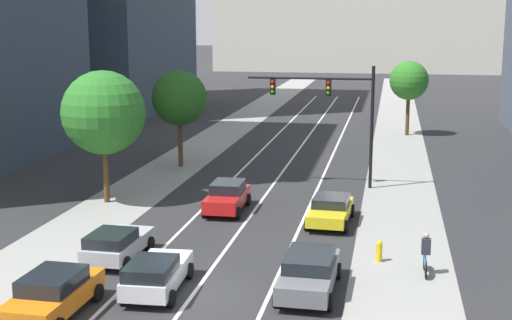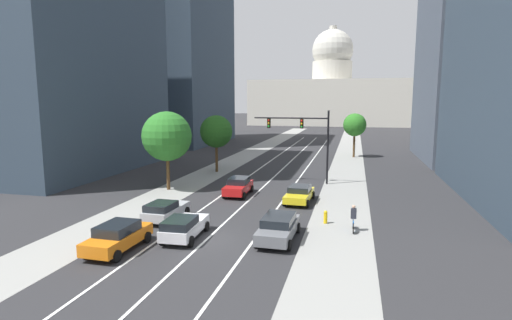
% 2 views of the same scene
% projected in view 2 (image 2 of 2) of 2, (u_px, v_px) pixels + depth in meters
% --- Properties ---
extents(ground_plane, '(400.00, 400.00, 0.00)m').
position_uv_depth(ground_plane, '(298.00, 155.00, 62.91)').
color(ground_plane, '#2B2B2D').
extents(sidewalk_left, '(4.19, 130.00, 0.01)m').
position_uv_depth(sidewalk_left, '(242.00, 157.00, 59.92)').
color(sidewalk_left, gray).
rests_on(sidewalk_left, ground).
extents(sidewalk_right, '(4.19, 130.00, 0.01)m').
position_uv_depth(sidewalk_right, '(348.00, 161.00, 56.29)').
color(sidewalk_right, gray).
rests_on(sidewalk_right, ground).
extents(lane_stripe_left, '(0.16, 90.00, 0.01)m').
position_uv_depth(lane_stripe_left, '(258.00, 170.00, 49.15)').
color(lane_stripe_left, white).
rests_on(lane_stripe_left, ground).
extents(lane_stripe_center, '(0.16, 90.00, 0.01)m').
position_uv_depth(lane_stripe_center, '(281.00, 171.00, 48.49)').
color(lane_stripe_center, white).
rests_on(lane_stripe_center, ground).
extents(lane_stripe_right, '(0.16, 90.00, 0.01)m').
position_uv_depth(lane_stripe_right, '(304.00, 172.00, 47.83)').
color(lane_stripe_right, white).
rests_on(lane_stripe_right, ground).
extents(office_tower_near_left, '(21.29, 25.37, 36.29)m').
position_uv_depth(office_tower_near_left, '(37.00, 15.00, 47.07)').
color(office_tower_near_left, '#334251').
rests_on(office_tower_near_left, ground).
extents(office_tower_far_left, '(16.19, 24.83, 39.99)m').
position_uv_depth(office_tower_far_left, '(177.00, 40.00, 78.22)').
color(office_tower_far_left, '#334251').
rests_on(office_tower_far_left, ground).
extents(office_tower_far_right, '(17.41, 21.73, 33.20)m').
position_uv_depth(office_tower_far_right, '(493.00, 38.00, 54.45)').
color(office_tower_far_right, '#4C5666').
rests_on(office_tower_far_right, ground).
extents(capitol_building, '(54.43, 26.88, 33.81)m').
position_uv_depth(capitol_building, '(331.00, 96.00, 142.48)').
color(capitol_building, beige).
rests_on(capitol_building, ground).
extents(car_silver, '(2.11, 4.09, 1.40)m').
position_uv_depth(car_silver, '(165.00, 210.00, 28.22)').
color(car_silver, '#B2B5BA').
rests_on(car_silver, ground).
extents(car_gray, '(2.17, 4.82, 1.48)m').
position_uv_depth(car_gray, '(278.00, 227.00, 24.32)').
color(car_gray, slate).
rests_on(car_gray, ground).
extents(car_white, '(2.14, 4.32, 1.44)m').
position_uv_depth(car_white, '(184.00, 227.00, 24.48)').
color(car_white, silver).
rests_on(car_white, ground).
extents(car_orange, '(2.14, 4.55, 1.55)m').
position_uv_depth(car_orange, '(118.00, 236.00, 22.60)').
color(car_orange, orange).
rests_on(car_orange, ground).
extents(car_yellow, '(2.23, 4.60, 1.35)m').
position_uv_depth(car_yellow, '(299.00, 194.00, 33.36)').
color(car_yellow, yellow).
rests_on(car_yellow, ground).
extents(car_red, '(2.02, 4.31, 1.56)m').
position_uv_depth(car_red, '(238.00, 186.00, 35.88)').
color(car_red, red).
rests_on(car_red, ground).
extents(traffic_signal_mast, '(7.59, 0.39, 7.37)m').
position_uv_depth(traffic_signal_mast, '(305.00, 133.00, 40.52)').
color(traffic_signal_mast, black).
rests_on(traffic_signal_mast, ground).
extents(fire_hydrant, '(0.26, 0.35, 0.91)m').
position_uv_depth(fire_hydrant, '(325.00, 217.00, 27.58)').
color(fire_hydrant, yellow).
rests_on(fire_hydrant, ground).
extents(cyclist, '(0.37, 1.70, 1.72)m').
position_uv_depth(cyclist, '(353.00, 218.00, 25.91)').
color(cyclist, black).
rests_on(cyclist, ground).
extents(street_tree_near_left, '(3.78, 3.78, 6.66)m').
position_uv_depth(street_tree_near_left, '(216.00, 132.00, 47.09)').
color(street_tree_near_left, '#51381E').
rests_on(street_tree_near_left, ground).
extents(street_tree_far_right, '(3.36, 3.36, 6.49)m').
position_uv_depth(street_tree_far_right, '(355.00, 125.00, 59.51)').
color(street_tree_far_right, '#51381E').
rests_on(street_tree_far_right, ground).
extents(street_tree_mid_left, '(4.61, 4.61, 7.36)m').
position_uv_depth(street_tree_mid_left, '(167.00, 136.00, 37.49)').
color(street_tree_mid_left, '#51381E').
rests_on(street_tree_mid_left, ground).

